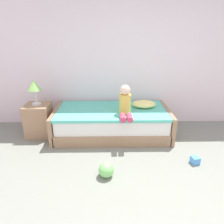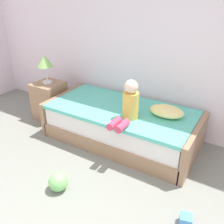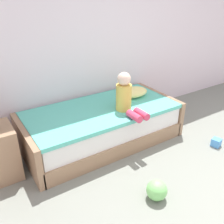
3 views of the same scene
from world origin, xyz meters
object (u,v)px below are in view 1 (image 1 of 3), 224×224
Objects in this scene: toy_ball at (106,170)px; toy_block at (195,160)px; table_lamp at (34,86)px; child_figure at (125,103)px; nightstand at (39,120)px; bed at (112,122)px; pillow at (144,104)px.

toy_ball is 1.93× the size of toy_block.
table_lamp is at bearing 159.65° from toy_block.
table_lamp reaches higher than toy_ball.
toy_block is (1.00, -0.72, -0.65)m from child_figure.
nightstand reaches higher than toy_block.
nightstand is at bearing 179.99° from bed.
pillow is (1.95, 0.10, -0.37)m from table_lamp.
nightstand is 1.97m from pillow.
nightstand is (-1.35, 0.00, 0.05)m from bed.
child_figure is 1.16× the size of pillow.
table_lamp is at bearing 171.73° from child_figure.
bed is 1.56m from toy_block.
bed is 4.80× the size of pillow.
toy_ball reaches higher than toy_block.
nightstand is at bearing 135.93° from toy_ball.
toy_block is (2.57, -0.95, -0.88)m from table_lamp.
bed is 19.23× the size of toy_block.
toy_ball is (1.26, -1.22, -0.83)m from table_lamp.
toy_block is at bearing -59.52° from pillow.
toy_ball is (1.26, -1.22, -0.19)m from nightstand.
toy_block is at bearing -36.02° from child_figure.
child_figure is 2.41× the size of toy_ball.
bed is 0.69m from pillow.
bed is at bearing -0.01° from table_lamp.
child_figure is 4.65× the size of toy_block.
table_lamp reaches higher than nightstand.
bed is 1.35m from nightstand.
nightstand is at bearing 159.65° from toy_block.
child_figure reaches higher than pillow.
child_figure is 1.20m from toy_ball.
table_lamp is at bearing 135.93° from toy_ball.
table_lamp is 1.02× the size of pillow.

